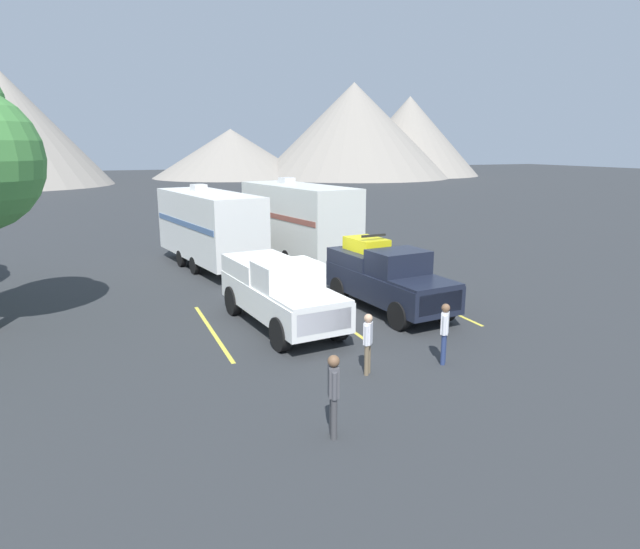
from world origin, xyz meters
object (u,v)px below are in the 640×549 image
Objects in this scene: person_a at (368,340)px; person_b at (445,329)px; person_c at (333,391)px; camper_trailer_a at (209,225)px; pickup_truck_a at (279,290)px; camper_trailer_b at (298,218)px; pickup_truck_b at (386,276)px.

person_b is at bearing -4.02° from person_a.
person_a is at bearing 50.82° from person_c.
person_a is (1.10, -13.66, -1.08)m from camper_trailer_a.
person_c is at bearing -150.85° from person_b.
pickup_truck_a is 3.44× the size of person_c.
camper_trailer_b is at bearing 66.33° from pickup_truck_a.
pickup_truck_a is 9.25m from camper_trailer_a.
camper_trailer_b is (0.14, 8.98, 0.92)m from pickup_truck_b.
person_b is (-1.11, -13.82, -1.16)m from camper_trailer_b.
camper_trailer_b is at bearing 0.13° from camper_trailer_a.
camper_trailer_b is 13.91m from person_b.
person_a is (0.81, -4.45, -0.24)m from pickup_truck_a.
person_a is 3.14m from person_c.
camper_trailer_b reaches higher than pickup_truck_b.
pickup_truck_b is 3.54× the size of person_a.
person_a is 0.96× the size of person_b.
pickup_truck_b is 5.62m from person_a.
person_a is at bearing -103.29° from camper_trailer_b.
camper_trailer_a is 5.47× the size of person_b.
camper_trailer_b is (4.33, 0.01, 0.11)m from camper_trailer_a.
person_b is at bearing -101.42° from pickup_truck_b.
camper_trailer_a is at bearing 115.05° from pickup_truck_b.
pickup_truck_a is 3.73× the size of person_a.
pickup_truck_a is at bearing -113.67° from camper_trailer_b.
pickup_truck_b reaches higher than pickup_truck_a.
person_c is at bearing -93.15° from camper_trailer_a.
camper_trailer_a reaches higher than person_b.
pickup_truck_a is 3.91m from pickup_truck_b.
person_a is at bearing 175.98° from person_b.
pickup_truck_b is 8.75m from person_c.
person_c is at bearing -99.69° from pickup_truck_a.
camper_trailer_b reaches higher than camper_trailer_a.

